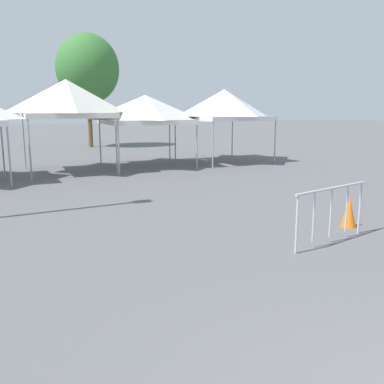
% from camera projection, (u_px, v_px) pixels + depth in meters
% --- Properties ---
extents(canopy_tent_far_left, '(3.39, 3.39, 3.60)m').
position_uv_depth(canopy_tent_far_left, '(67.00, 99.00, 16.61)').
color(canopy_tent_far_left, '#9E9EA3').
rests_on(canopy_tent_far_left, ground).
extents(canopy_tent_left_of_center, '(3.74, 3.74, 3.06)m').
position_uv_depth(canopy_tent_left_of_center, '(146.00, 109.00, 18.46)').
color(canopy_tent_left_of_center, '#9E9EA3').
rests_on(canopy_tent_left_of_center, ground).
extents(canopy_tent_center, '(3.81, 3.81, 3.36)m').
position_uv_depth(canopy_tent_center, '(224.00, 105.00, 19.99)').
color(canopy_tent_center, '#9E9EA3').
rests_on(canopy_tent_center, ground).
extents(tree_behind_tents_left, '(3.95, 3.95, 7.12)m').
position_uv_depth(tree_behind_tents_left, '(88.00, 69.00, 27.15)').
color(tree_behind_tents_left, brown).
rests_on(tree_behind_tents_left, ground).
extents(crowd_barrier_near_person, '(2.06, 0.50, 1.08)m').
position_uv_depth(crowd_barrier_near_person, '(331.00, 204.00, 8.00)').
color(crowd_barrier_near_person, '#B7BABF').
rests_on(crowd_barrier_near_person, ground).
extents(traffic_cone_lot_center, '(0.32, 0.32, 0.65)m').
position_uv_depth(traffic_cone_lot_center, '(349.00, 212.00, 9.17)').
color(traffic_cone_lot_center, orange).
rests_on(traffic_cone_lot_center, ground).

